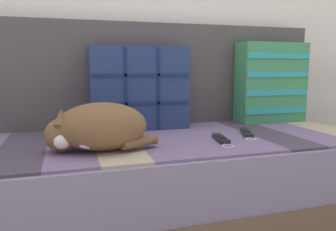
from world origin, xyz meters
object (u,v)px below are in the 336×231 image
Objects in this scene: couch at (171,177)px; game_remote_near at (221,139)px; throw_pillow_quilted at (139,88)px; sleeping_cat at (96,128)px; throw_pillow_striped at (271,83)px; game_remote_far at (247,133)px.

game_remote_near is (0.16, -0.17, 0.20)m from couch.
couch is 3.91× the size of throw_pillow_quilted.
couch is 4.53× the size of sleeping_cat.
throw_pillow_striped is 2.11× the size of game_remote_far.
couch is 9.23× the size of game_remote_near.
couch is 0.76m from throw_pillow_striped.
game_remote_far is (0.65, 0.07, -0.07)m from sleeping_cat.
sleeping_cat is 0.66m from game_remote_far.
throw_pillow_striped is 2.16× the size of game_remote_near.
game_remote_near and game_remote_far have the same top height.
sleeping_cat is at bearing -152.66° from couch.
game_remote_far is (-0.30, -0.28, -0.20)m from throw_pillow_striped.
throw_pillow_striped is (0.62, 0.19, 0.40)m from couch.
throw_pillow_quilted is (-0.10, 0.19, 0.38)m from couch.
throw_pillow_quilted reaches higher than game_remote_near.
couch is at bearing 132.07° from game_remote_near.
throw_pillow_quilted is 0.54m from game_remote_far.
couch is 9.01× the size of game_remote_far.
throw_pillow_quilted reaches higher than couch.
throw_pillow_striped is 0.62m from game_remote_near.
throw_pillow_quilted is at bearing 145.53° from game_remote_far.
throw_pillow_quilted is 0.72m from throw_pillow_striped.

